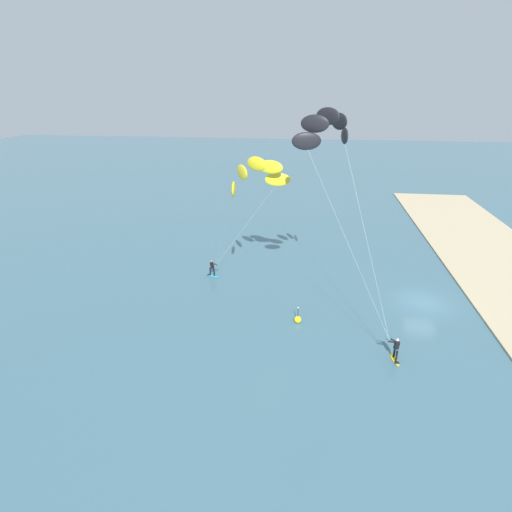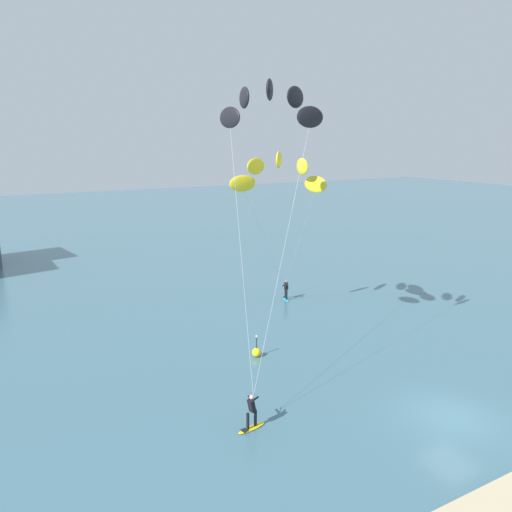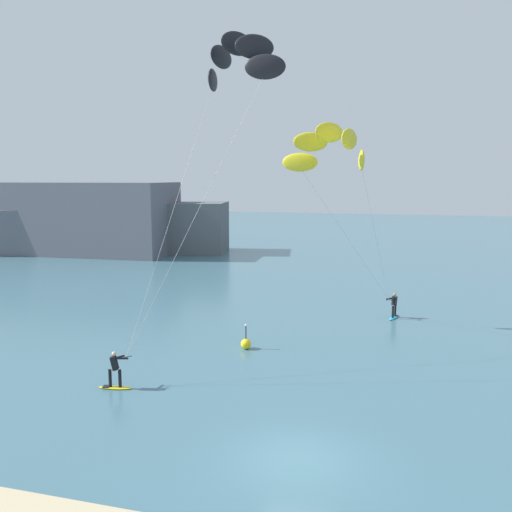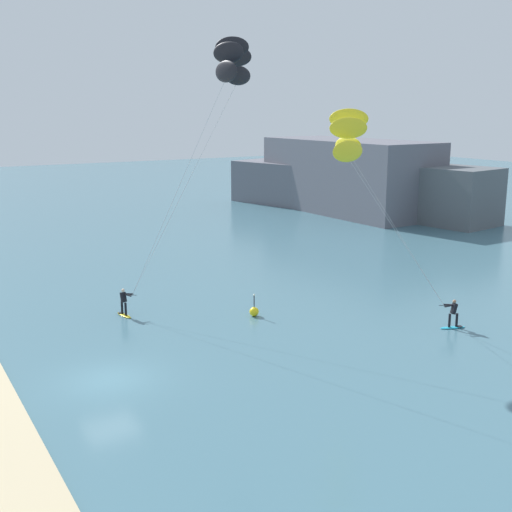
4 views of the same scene
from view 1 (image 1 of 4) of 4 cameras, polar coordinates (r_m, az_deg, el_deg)
name	(u,v)px [view 1 (image 1 of 4)]	position (r m, az deg, el deg)	size (l,w,h in m)	color
ground_plane	(423,302)	(38.91, 21.66, -5.83)	(240.00, 240.00, 0.00)	#426B7A
kitesurfer_nearshore	(255,178)	(33.60, -0.16, 10.48)	(7.21, 8.19, 12.14)	#23ADD1
kitesurfer_mid_water	(330,137)	(28.76, 9.97, 15.62)	(7.38, 7.83, 15.91)	yellow
marker_buoy	(298,319)	(33.29, 5.67, -8.51)	(0.56, 0.56, 1.38)	yellow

